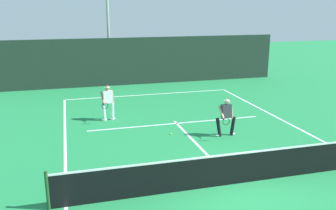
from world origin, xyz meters
The scene contains 11 objects.
ground_plane centered at (0.00, 0.00, 0.00)m, with size 80.00×80.00×0.00m, color #1F7D42.
court_line_baseline_far centered at (0.00, 11.87, 0.00)m, with size 9.78×0.10×0.01m, color white.
court_line_sideline_left centered at (-4.89, 0.00, 0.00)m, with size 0.10×23.74×0.01m, color white.
court_line_service centered at (0.00, 6.05, 0.00)m, with size 7.98×0.10×0.01m, color white.
court_line_centre centered at (0.00, 3.20, 0.00)m, with size 0.10×6.40×0.01m, color white.
tennis_net centered at (0.00, 0.00, 0.51)m, with size 10.73×0.09×1.09m.
player_near centered at (1.45, 3.95, 0.85)m, with size 0.89×0.86×1.56m.
player_far centered at (-2.92, 7.38, 0.90)m, with size 0.68×0.87×1.64m.
tennis_ball centered at (-0.66, 4.68, 0.03)m, with size 0.07×0.07×0.07m, color #D1E033.
back_fence_windscreen centered at (0.00, 15.06, 1.58)m, with size 19.69×0.12×3.15m, color #1F3127.
light_pole centered at (-1.77, 16.25, 5.23)m, with size 0.55×0.44×8.71m.
Camera 1 is at (-4.59, -9.00, 5.12)m, focal length 38.98 mm.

